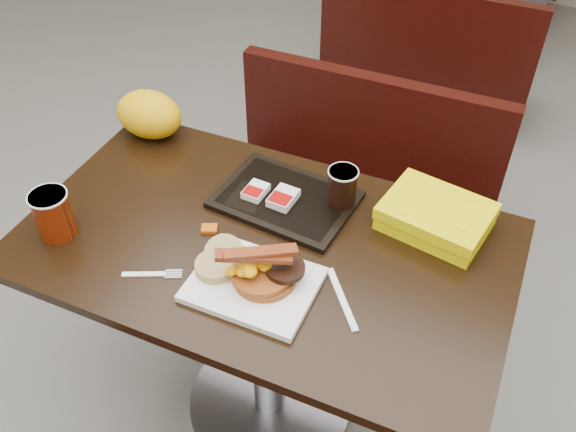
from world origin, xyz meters
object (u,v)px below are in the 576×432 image
at_px(tray, 285,199).
at_px(clamshell, 436,216).
at_px(hashbrown_sleeve_left, 256,191).
at_px(coffee_cup_near, 54,215).
at_px(coffee_cup_far, 342,187).
at_px(knife, 342,299).
at_px(bench_near_n, 350,192).
at_px(hashbrown_sleeve_right, 283,198).
at_px(platter, 253,284).
at_px(paper_bag, 149,114).
at_px(fork, 144,274).
at_px(bench_far_s, 432,46).
at_px(pancake_stack, 265,275).
at_px(table_near, 268,334).

xyz_separation_m(tray, clamshell, (0.38, 0.06, 0.03)).
bearing_deg(hashbrown_sleeve_left, coffee_cup_near, -137.45).
bearing_deg(clamshell, coffee_cup_far, -164.19).
bearing_deg(knife, coffee_cup_near, -121.73).
bearing_deg(bench_near_n, hashbrown_sleeve_right, -91.23).
relative_size(tray, hashbrown_sleeve_right, 4.29).
height_order(bench_near_n, clamshell, clamshell).
bearing_deg(hashbrown_sleeve_left, tray, 18.01).
bearing_deg(coffee_cup_far, platter, -104.51).
distance_m(bench_near_n, paper_bag, 0.80).
xyz_separation_m(fork, coffee_cup_far, (0.34, 0.41, 0.06)).
height_order(fork, knife, same).
bearing_deg(bench_near_n, bench_far_s, 90.00).
bearing_deg(tray, fork, -112.83).
distance_m(fork, knife, 0.46).
height_order(fork, clamshell, clamshell).
bearing_deg(bench_far_s, platter, -88.93).
height_order(bench_near_n, hashbrown_sleeve_left, hashbrown_sleeve_left).
distance_m(pancake_stack, clamshell, 0.46).
distance_m(fork, tray, 0.42).
bearing_deg(clamshell, hashbrown_sleeve_left, -159.11).
relative_size(bench_far_s, clamshell, 3.92).
distance_m(coffee_cup_near, hashbrown_sleeve_right, 0.57).
height_order(table_near, clamshell, clamshell).
relative_size(fork, paper_bag, 0.70).
bearing_deg(knife, table_near, -149.77).
bearing_deg(coffee_cup_near, table_near, 20.13).
height_order(hashbrown_sleeve_left, paper_bag, paper_bag).
height_order(platter, hashbrown_sleeve_right, hashbrown_sleeve_right).
height_order(bench_far_s, paper_bag, paper_bag).
xyz_separation_m(knife, hashbrown_sleeve_left, (-0.33, 0.23, 0.02)).
bearing_deg(coffee_cup_far, bench_far_s, 94.23).
xyz_separation_m(coffee_cup_far, paper_bag, (-0.63, 0.08, 0.00)).
bearing_deg(hashbrown_sleeve_right, fork, -115.28).
xyz_separation_m(fork, hashbrown_sleeve_left, (0.12, 0.35, 0.02)).
bearing_deg(knife, bench_far_s, 148.36).
bearing_deg(table_near, platter, -74.73).
bearing_deg(platter, bench_near_n, 92.75).
xyz_separation_m(bench_near_n, knife, (0.24, -0.79, 0.39)).
distance_m(knife, hashbrown_sleeve_right, 0.34).
distance_m(pancake_stack, coffee_cup_near, 0.54).
distance_m(bench_near_n, coffee_cup_far, 0.69).
distance_m(bench_far_s, paper_bag, 1.76).
bearing_deg(knife, paper_bag, -155.02).
relative_size(bench_near_n, hashbrown_sleeve_left, 14.28).
distance_m(pancake_stack, fork, 0.29).
height_order(bench_far_s, pancake_stack, pancake_stack).
bearing_deg(coffee_cup_far, table_near, -122.21).
xyz_separation_m(coffee_cup_near, paper_bag, (-0.02, 0.45, 0.01)).
bearing_deg(knife, clamshell, 119.10).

